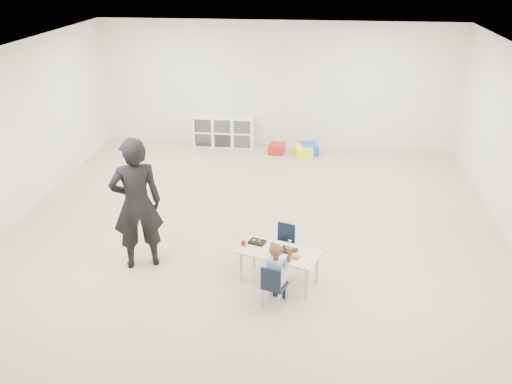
# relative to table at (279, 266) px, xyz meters

# --- Properties ---
(room) EXTENTS (9.00, 9.02, 2.80)m
(room) POSITION_rel_table_xyz_m (-0.52, 1.24, 1.15)
(room) COLOR #C3B196
(room) RESTS_ON ground
(table) EXTENTS (1.18, 0.84, 0.49)m
(table) POSITION_rel_table_xyz_m (0.00, 0.00, 0.00)
(table) COLOR beige
(table) RESTS_ON ground
(chair_near) EXTENTS (0.35, 0.34, 0.58)m
(chair_near) POSITION_rel_table_xyz_m (-0.01, -0.51, 0.04)
(chair_near) COLOR black
(chair_near) RESTS_ON ground
(chair_far) EXTENTS (0.35, 0.34, 0.58)m
(chair_far) POSITION_rel_table_xyz_m (0.01, 0.51, 0.04)
(chair_far) COLOR black
(chair_far) RESTS_ON ground
(child) EXTENTS (0.49, 0.49, 0.92)m
(child) POSITION_rel_table_xyz_m (-0.01, -0.51, 0.21)
(child) COLOR #AAC0E6
(child) RESTS_ON chair_near
(lunch_tray_near) EXTENTS (0.26, 0.22, 0.03)m
(lunch_tray_near) POSITION_rel_table_xyz_m (0.12, 0.01, 0.25)
(lunch_tray_near) COLOR black
(lunch_tray_near) RESTS_ON table
(lunch_tray_far) EXTENTS (0.26, 0.22, 0.03)m
(lunch_tray_far) POSITION_rel_table_xyz_m (-0.32, 0.19, 0.25)
(lunch_tray_far) COLOR black
(lunch_tray_far) RESTS_ON table
(milk_carton) EXTENTS (0.09, 0.09, 0.10)m
(milk_carton) POSITION_rel_table_xyz_m (-0.05, -0.10, 0.29)
(milk_carton) COLOR white
(milk_carton) RESTS_ON table
(bread_roll) EXTENTS (0.09, 0.09, 0.07)m
(bread_roll) POSITION_rel_table_xyz_m (0.22, -0.15, 0.27)
(bread_roll) COLOR tan
(bread_roll) RESTS_ON table
(apple_near) EXTENTS (0.07, 0.07, 0.07)m
(apple_near) POSITION_rel_table_xyz_m (-0.10, 0.09, 0.27)
(apple_near) COLOR maroon
(apple_near) RESTS_ON table
(apple_far) EXTENTS (0.07, 0.07, 0.07)m
(apple_far) POSITION_rel_table_xyz_m (-0.50, 0.10, 0.27)
(apple_far) COLOR maroon
(apple_far) RESTS_ON table
(cubby_shelf) EXTENTS (1.40, 0.40, 0.70)m
(cubby_shelf) POSITION_rel_table_xyz_m (-1.72, 5.52, 0.10)
(cubby_shelf) COLOR white
(cubby_shelf) RESTS_ON ground
(adult) EXTENTS (0.83, 0.70, 1.92)m
(adult) POSITION_rel_table_xyz_m (-2.00, 0.24, 0.71)
(adult) COLOR black
(adult) RESTS_ON ground
(bin_red) EXTENTS (0.37, 0.45, 0.21)m
(bin_red) POSITION_rel_table_xyz_m (-0.46, 5.18, -0.15)
(bin_red) COLOR red
(bin_red) RESTS_ON ground
(bin_yellow) EXTENTS (0.44, 0.51, 0.22)m
(bin_yellow) POSITION_rel_table_xyz_m (0.14, 5.04, -0.14)
(bin_yellow) COLOR #FFF91A
(bin_yellow) RESTS_ON ground
(bin_blue) EXTENTS (0.46, 0.54, 0.23)m
(bin_blue) POSITION_rel_table_xyz_m (0.25, 5.22, -0.14)
(bin_blue) COLOR blue
(bin_blue) RESTS_ON ground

